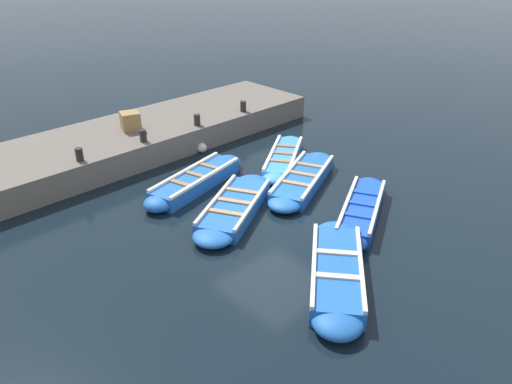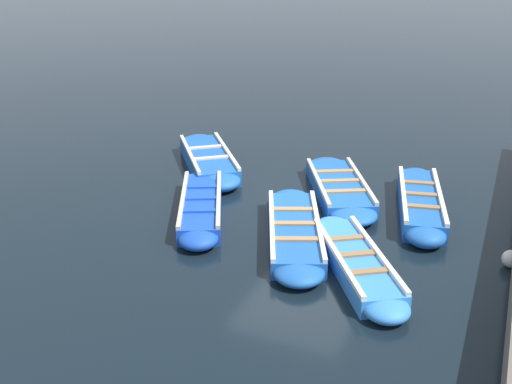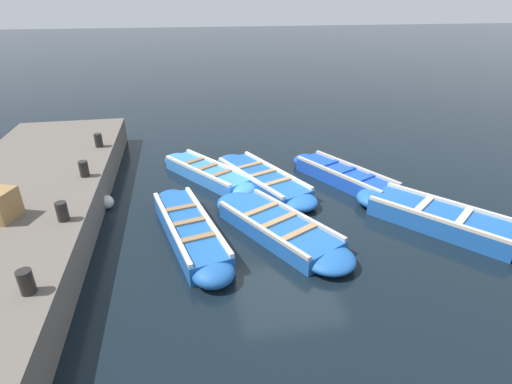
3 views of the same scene
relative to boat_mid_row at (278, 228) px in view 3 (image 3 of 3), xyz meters
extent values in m
plane|color=black|center=(0.50, 1.00, -0.16)|extent=(120.00, 120.00, 0.00)
cube|color=#1E59AD|center=(0.00, 0.00, -0.01)|extent=(2.18, 2.86, 0.31)
ellipsoid|color=#1E59AD|center=(0.64, -1.19, -0.01)|extent=(1.29, 1.30, 0.31)
ellipsoid|color=#1E59AD|center=(-0.64, 1.19, -0.01)|extent=(1.29, 1.30, 0.31)
cube|color=#B2AD9E|center=(0.42, 0.22, 0.18)|extent=(1.32, 2.36, 0.07)
cube|color=#B2AD9E|center=(-0.42, -0.22, 0.18)|extent=(1.32, 2.36, 0.07)
cube|color=#9E7A51|center=(0.27, -0.50, 0.17)|extent=(0.86, 0.55, 0.04)
cube|color=#9E7A51|center=(0.00, 0.00, 0.17)|extent=(0.86, 0.55, 0.04)
cube|color=#9E7A51|center=(-0.27, 0.50, 0.17)|extent=(0.86, 0.55, 0.04)
cube|color=#1E59AD|center=(0.15, 2.36, 0.00)|extent=(2.00, 3.04, 0.31)
ellipsoid|color=#1E59AD|center=(0.73, 1.02, 0.00)|extent=(1.13, 1.14, 0.31)
ellipsoid|color=#1E59AD|center=(-0.42, 3.70, 0.00)|extent=(1.13, 1.14, 0.31)
cube|color=silver|center=(0.54, 2.53, 0.19)|extent=(1.20, 2.65, 0.07)
cube|color=silver|center=(-0.23, 2.19, 0.19)|extent=(1.20, 2.65, 0.07)
cube|color=#9E7A51|center=(0.40, 1.79, 0.17)|extent=(0.80, 0.45, 0.04)
cube|color=#9E7A51|center=(0.15, 2.36, 0.17)|extent=(0.80, 0.45, 0.04)
cube|color=#9E7A51|center=(-0.09, 2.93, 0.17)|extent=(0.80, 0.45, 0.04)
cube|color=#1E59AD|center=(3.38, -0.34, 0.03)|extent=(2.52, 2.82, 0.37)
ellipsoid|color=#1E59AD|center=(2.50, 0.77, 0.03)|extent=(1.29, 1.29, 0.37)
cube|color=beige|center=(3.73, -0.06, 0.25)|extent=(1.78, 2.21, 0.07)
cube|color=beige|center=(3.03, -0.62, 0.25)|extent=(1.78, 2.21, 0.07)
cube|color=beige|center=(3.63, -0.65, 0.23)|extent=(0.76, 0.65, 0.04)
cube|color=beige|center=(3.13, -0.03, 0.23)|extent=(0.76, 0.65, 0.04)
cube|color=#3884E0|center=(-1.19, 3.02, 0.00)|extent=(2.14, 2.68, 0.31)
ellipsoid|color=#3884E0|center=(-0.44, 1.90, 0.00)|extent=(1.00, 1.00, 0.31)
ellipsoid|color=#3884E0|center=(-1.94, 4.15, 0.00)|extent=(1.00, 1.00, 0.31)
cube|color=silver|center=(-0.91, 3.21, 0.19)|extent=(1.54, 2.25, 0.07)
cube|color=silver|center=(-1.48, 2.83, 0.19)|extent=(1.54, 2.25, 0.07)
cube|color=olive|center=(-0.87, 2.54, 0.17)|extent=(0.64, 0.49, 0.04)
cube|color=olive|center=(-1.19, 3.02, 0.17)|extent=(0.64, 0.49, 0.04)
cube|color=olive|center=(-1.51, 3.50, 0.17)|extent=(0.64, 0.49, 0.04)
cube|color=#1947B7|center=(2.26, 2.08, 0.01)|extent=(1.97, 2.87, 0.34)
ellipsoid|color=#1947B7|center=(2.89, 0.82, 0.01)|extent=(0.99, 1.00, 0.34)
ellipsoid|color=#1947B7|center=(1.63, 3.34, 0.01)|extent=(0.99, 1.00, 0.34)
cube|color=#B2AD9E|center=(2.58, 2.24, 0.21)|extent=(1.30, 2.50, 0.07)
cube|color=#B2AD9E|center=(1.94, 1.92, 0.21)|extent=(1.30, 2.50, 0.07)
cube|color=#1947B7|center=(2.53, 1.55, 0.20)|extent=(0.69, 0.44, 0.04)
cube|color=#1947B7|center=(2.26, 2.08, 0.20)|extent=(0.69, 0.44, 0.04)
cube|color=#1947B7|center=(1.99, 2.62, 0.20)|extent=(0.69, 0.44, 0.04)
cube|color=#1E59AD|center=(-1.76, 0.18, 0.02)|extent=(1.45, 3.03, 0.37)
ellipsoid|color=#1E59AD|center=(-1.42, -1.24, 0.02)|extent=(0.89, 0.91, 0.37)
ellipsoid|color=#1E59AD|center=(-2.09, 1.60, 0.02)|extent=(0.89, 0.91, 0.37)
cube|color=silver|center=(-1.41, 0.26, 0.24)|extent=(0.74, 2.81, 0.07)
cube|color=silver|center=(-2.11, 0.10, 0.24)|extent=(0.74, 2.81, 0.07)
cube|color=olive|center=(-1.61, -0.43, 0.23)|extent=(0.72, 0.30, 0.04)
cube|color=olive|center=(-1.76, 0.18, 0.23)|extent=(0.72, 0.30, 0.04)
cube|color=olive|center=(-1.90, 0.78, 0.23)|extent=(0.72, 0.30, 0.04)
cube|color=#605951|center=(-5.16, 1.00, 0.22)|extent=(3.15, 11.36, 0.75)
cylinder|color=black|center=(-3.93, -1.94, 0.77)|extent=(0.20, 0.20, 0.35)
cylinder|color=black|center=(-3.93, 0.02, 0.77)|extent=(0.20, 0.20, 0.35)
cylinder|color=black|center=(-3.93, 1.98, 0.77)|extent=(0.20, 0.20, 0.35)
cylinder|color=black|center=(-3.93, 3.94, 0.77)|extent=(0.20, 0.20, 0.35)
sphere|color=silver|center=(-3.55, 1.81, -0.01)|extent=(0.30, 0.30, 0.30)
camera|label=1|loc=(7.99, -7.01, 5.97)|focal=35.00mm
camera|label=2|loc=(-3.18, 11.66, 5.00)|focal=42.00mm
camera|label=3|loc=(-1.71, -6.66, 4.18)|focal=28.00mm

